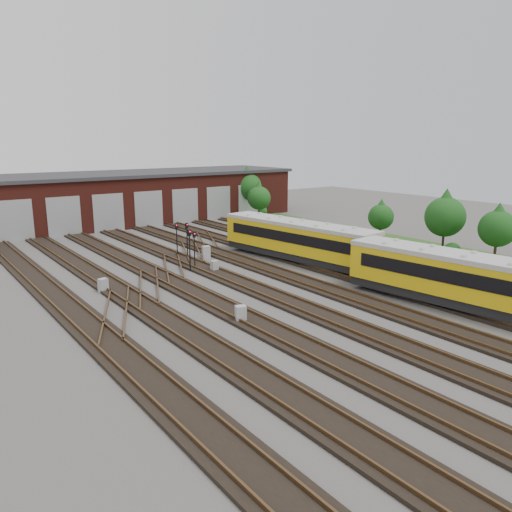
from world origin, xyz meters
TOP-DOWN VIEW (x-y plane):
  - ground at (0.00, 0.00)m, footprint 120.00×120.00m
  - track_network at (-0.17, 0.59)m, footprint 30.40×70.00m
  - maintenance_shed at (-0.01, 39.97)m, footprint 51.00×12.50m
  - grass_verge at (19.00, 10.00)m, footprint 8.00×55.00m
  - metro_train at (6.00, -6.01)m, footprint 4.77×47.84m
  - signal_mast_0 at (-3.20, 12.60)m, footprint 0.29×0.27m
  - signal_mast_1 at (-2.51, 13.05)m, footprint 0.24×0.22m
  - signal_mast_2 at (-1.82, 17.47)m, footprint 0.27×0.25m
  - signal_mast_3 at (-1.22, 16.66)m, footprint 0.26×0.24m
  - relay_cabinet_0 at (-10.93, 11.19)m, footprint 0.69×0.62m
  - relay_cabinet_1 at (-1.66, 11.35)m, footprint 0.57×0.49m
  - relay_cabinet_2 at (-6.51, 0.57)m, footprint 0.75×0.69m
  - relay_cabinet_3 at (0.19, 15.78)m, footprint 0.79×0.71m
  - relay_cabinet_4 at (7.49, 6.79)m, footprint 0.76×0.67m
  - tree_0 at (18.33, 35.00)m, footprint 4.20×4.20m
  - tree_1 at (17.17, 30.58)m, footprint 3.10×3.10m
  - tree_2 at (19.08, 4.26)m, footprint 3.70×3.70m
  - tree_3 at (19.21, 11.83)m, footprint 2.69×2.69m
  - tree_4 at (19.65, -0.49)m, footprint 3.18×3.18m
  - bush_0 at (18.61, 2.93)m, footprint 1.55×1.55m
  - bush_1 at (16.37, 10.21)m, footprint 1.79×1.79m
  - bush_2 at (20.24, 34.03)m, footprint 1.56×1.56m

SIDE VIEW (x-z plane):
  - ground at x=0.00m, z-range 0.00..0.00m
  - grass_verge at x=19.00m, z-range 0.00..0.05m
  - track_network at x=-0.17m, z-range -0.06..0.27m
  - relay_cabinet_1 at x=-1.66m, z-range 0.00..0.91m
  - relay_cabinet_0 at x=-10.93m, z-range 0.00..0.99m
  - relay_cabinet_2 at x=-6.51m, z-range 0.00..1.02m
  - relay_cabinet_3 at x=0.19m, z-range 0.00..1.12m
  - relay_cabinet_4 at x=7.49m, z-range 0.00..1.14m
  - bush_0 at x=18.61m, z-range 0.00..1.55m
  - bush_2 at x=20.24m, z-range 0.00..1.56m
  - bush_1 at x=16.37m, z-range 0.00..1.79m
  - signal_mast_1 at x=-2.51m, z-range 0.42..3.53m
  - metro_train at x=6.00m, z-range 0.37..3.60m
  - signal_mast_2 at x=-1.82m, z-range 0.43..3.59m
  - signal_mast_3 at x=-1.22m, z-range 0.44..3.69m
  - signal_mast_0 at x=-3.20m, z-range 0.48..3.94m
  - tree_3 at x=19.21m, z-range 0.63..5.09m
  - maintenance_shed at x=-0.01m, z-range 0.03..6.38m
  - tree_1 at x=17.17m, z-range 0.73..5.87m
  - tree_4 at x=19.65m, z-range 0.75..6.02m
  - tree_2 at x=19.08m, z-range 0.87..7.01m
  - tree_0 at x=18.33m, z-range 0.99..7.94m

